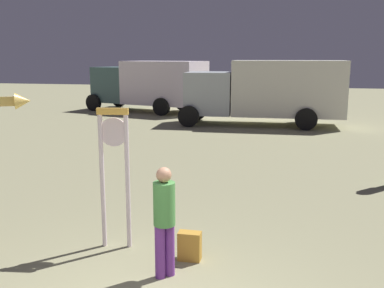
# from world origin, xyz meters

# --- Properties ---
(standing_clock) EXTENTS (0.48, 0.15, 2.21)m
(standing_clock) POSITION_xyz_m (-1.14, 2.05, 1.37)
(standing_clock) COLOR white
(standing_clock) RESTS_ON ground_plane
(person_near_clock) EXTENTS (0.30, 0.30, 1.54)m
(person_near_clock) POSITION_xyz_m (-0.12, 1.26, 0.86)
(person_near_clock) COLOR purple
(person_near_clock) RESTS_ON ground_plane
(backpack) EXTENTS (0.34, 0.23, 0.43)m
(backpack) POSITION_xyz_m (0.10, 1.82, 0.21)
(backpack) COLOR gold
(backpack) RESTS_ON ground_plane
(box_truck_near) EXTENTS (6.98, 2.59, 2.79)m
(box_truck_near) POSITION_xyz_m (0.58, 15.34, 1.53)
(box_truck_near) COLOR silver
(box_truck_near) RESTS_ON ground_plane
(box_truck_far) EXTENTS (6.84, 4.05, 2.72)m
(box_truck_far) POSITION_xyz_m (-5.86, 18.92, 1.51)
(box_truck_far) COLOR white
(box_truck_far) RESTS_ON ground_plane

